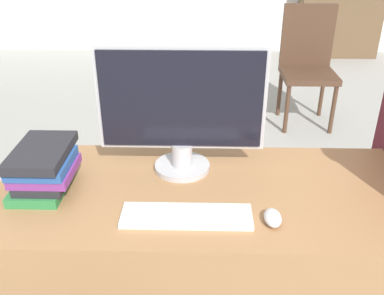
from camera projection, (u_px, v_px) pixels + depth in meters
desk at (203, 270)px, 1.66m from camera, size 1.47×0.65×0.74m
monitor at (182, 109)px, 1.51m from camera, size 0.60×0.21×0.47m
keyboard at (187, 216)px, 1.34m from camera, size 0.41×0.12×0.02m
mouse at (273, 218)px, 1.32m from camera, size 0.05×0.09×0.04m
book_stack at (43, 169)px, 1.46m from camera, size 0.21×0.27×0.16m
far_chair at (308, 60)px, 3.62m from camera, size 0.44×0.44×0.99m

